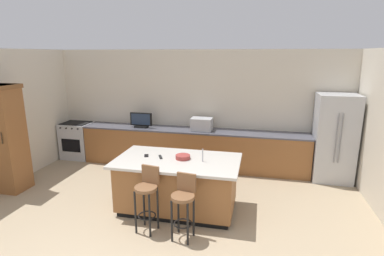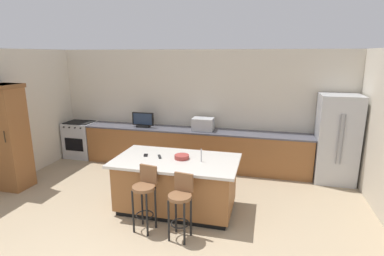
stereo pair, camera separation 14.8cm
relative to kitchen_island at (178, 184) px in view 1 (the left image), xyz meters
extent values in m
cube|color=beige|center=(-0.17, 2.44, 0.91)|extent=(7.54, 0.12, 2.76)
cube|color=brown|center=(-0.21, 2.06, -0.03)|extent=(5.34, 0.60, 0.88)
cube|color=#4C4C56|center=(-0.21, 2.06, 0.43)|extent=(5.37, 0.62, 0.04)
cube|color=black|center=(0.00, 0.00, -0.42)|extent=(1.86, 0.95, 0.09)
cube|color=brown|center=(0.00, 0.00, 0.01)|extent=(1.94, 1.03, 0.79)
cube|color=beige|center=(0.00, 0.00, 0.43)|extent=(2.10, 1.19, 0.04)
cube|color=#B7BABF|center=(2.89, 2.00, 0.46)|extent=(0.80, 0.71, 1.86)
cylinder|color=gray|center=(2.85, 1.62, 0.55)|extent=(0.02, 0.02, 1.02)
cylinder|color=gray|center=(2.93, 1.62, 0.55)|extent=(0.02, 0.02, 1.02)
cube|color=#B7BABF|center=(-3.26, 2.06, -0.01)|extent=(0.73, 0.60, 0.92)
cube|color=black|center=(-3.26, 1.76, -0.06)|extent=(0.51, 0.01, 0.33)
cube|color=black|center=(-3.26, 2.06, 0.46)|extent=(0.66, 0.50, 0.02)
cylinder|color=black|center=(-3.50, 1.74, 0.39)|extent=(0.04, 0.03, 0.04)
cylinder|color=black|center=(-3.34, 1.74, 0.39)|extent=(0.04, 0.03, 0.04)
cylinder|color=black|center=(-3.18, 1.74, 0.39)|extent=(0.04, 0.03, 0.04)
cylinder|color=black|center=(-3.02, 1.74, 0.39)|extent=(0.04, 0.03, 0.04)
cube|color=brown|center=(-3.41, 0.04, 0.58)|extent=(0.50, 0.51, 2.10)
cube|color=brown|center=(-3.41, 0.04, 1.59)|extent=(0.54, 0.55, 0.08)
cylinder|color=#332819|center=(-3.26, -0.23, 0.69)|extent=(0.02, 0.02, 0.22)
cube|color=#B7BABF|center=(0.02, 2.06, 0.60)|extent=(0.48, 0.36, 0.29)
cube|color=black|center=(-1.46, 2.01, 0.48)|extent=(0.32, 0.16, 0.05)
cube|color=black|center=(-1.46, 2.01, 0.66)|extent=(0.54, 0.05, 0.31)
cube|color=#1E2D47|center=(-1.46, 1.98, 0.66)|extent=(0.47, 0.01, 0.27)
cylinder|color=#B2B2B7|center=(-0.24, 2.16, 0.57)|extent=(0.02, 0.02, 0.24)
cylinder|color=#B2B2B7|center=(0.44, 0.00, 0.56)|extent=(0.02, 0.02, 0.22)
cylinder|color=brown|center=(-0.28, -0.75, 0.24)|extent=(0.34, 0.34, 0.05)
cube|color=brown|center=(-0.25, -0.61, 0.41)|extent=(0.29, 0.08, 0.28)
cylinder|color=black|center=(-0.42, -0.85, -0.13)|extent=(0.03, 0.03, 0.68)
cylinder|color=black|center=(-0.18, -0.90, -0.13)|extent=(0.03, 0.03, 0.68)
cylinder|color=black|center=(-0.38, -0.61, -0.13)|extent=(0.03, 0.03, 0.68)
cylinder|color=black|center=(-0.14, -0.65, -0.13)|extent=(0.03, 0.03, 0.68)
torus|color=black|center=(-0.28, -0.75, -0.21)|extent=(0.28, 0.28, 0.02)
cylinder|color=brown|center=(0.31, -0.83, 0.20)|extent=(0.34, 0.34, 0.05)
cube|color=brown|center=(0.33, -0.68, 0.36)|extent=(0.29, 0.07, 0.28)
cylinder|color=black|center=(0.17, -0.93, -0.15)|extent=(0.03, 0.03, 0.64)
cylinder|color=black|center=(0.41, -0.97, -0.15)|extent=(0.03, 0.03, 0.64)
cylinder|color=black|center=(0.20, -0.69, -0.15)|extent=(0.03, 0.03, 0.64)
cylinder|color=black|center=(0.45, -0.72, -0.15)|extent=(0.03, 0.03, 0.64)
torus|color=black|center=(0.31, -0.83, -0.23)|extent=(0.28, 0.28, 0.02)
cylinder|color=#993833|center=(0.08, 0.05, 0.48)|extent=(0.25, 0.25, 0.07)
cube|color=black|center=(-0.58, 0.06, 0.45)|extent=(0.12, 0.17, 0.01)
cube|color=black|center=(-0.31, 0.03, 0.46)|extent=(0.12, 0.17, 0.02)
camera|label=1|loc=(1.31, -4.65, 2.19)|focal=28.26mm
camera|label=2|loc=(1.45, -4.62, 2.19)|focal=28.26mm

